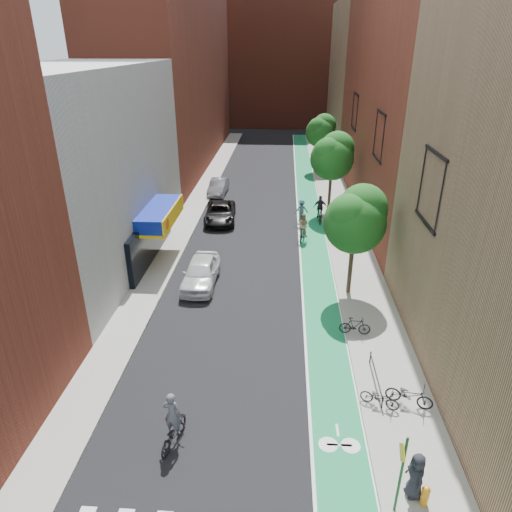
% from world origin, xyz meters
% --- Properties ---
extents(ground, '(160.00, 160.00, 0.00)m').
position_xyz_m(ground, '(0.00, 0.00, 0.00)').
color(ground, black).
rests_on(ground, ground).
extents(bike_lane, '(2.00, 68.00, 0.01)m').
position_xyz_m(bike_lane, '(4.00, 26.00, 0.01)').
color(bike_lane, '#16803A').
rests_on(bike_lane, ground).
extents(sidewalk_left, '(2.00, 68.00, 0.15)m').
position_xyz_m(sidewalk_left, '(-6.00, 26.00, 0.07)').
color(sidewalk_left, gray).
rests_on(sidewalk_left, ground).
extents(sidewalk_right, '(3.00, 68.00, 0.15)m').
position_xyz_m(sidewalk_right, '(6.50, 26.00, 0.07)').
color(sidewalk_right, gray).
rests_on(sidewalk_right, ground).
extents(building_left_white, '(8.00, 20.00, 12.00)m').
position_xyz_m(building_left_white, '(-11.00, 14.00, 6.00)').
color(building_left_white, silver).
rests_on(building_left_white, ground).
extents(building_left_far_red, '(8.00, 36.00, 22.00)m').
position_xyz_m(building_left_far_red, '(-11.00, 42.00, 11.00)').
color(building_left_far_red, maroon).
rests_on(building_left_far_red, ground).
extents(building_right_mid_red, '(8.00, 28.00, 22.00)m').
position_xyz_m(building_right_mid_red, '(12.00, 26.00, 11.00)').
color(building_right_mid_red, maroon).
rests_on(building_right_mid_red, ground).
extents(building_right_far_tan, '(8.00, 20.00, 18.00)m').
position_xyz_m(building_right_far_tan, '(12.00, 50.00, 9.00)').
color(building_right_far_tan, '#8C6B4C').
rests_on(building_right_far_tan, ground).
extents(building_far_closure, '(30.00, 14.00, 20.00)m').
position_xyz_m(building_far_closure, '(0.00, 72.00, 10.00)').
color(building_far_closure, maroon).
rests_on(building_far_closure, ground).
extents(tree_near, '(3.40, 3.36, 6.42)m').
position_xyz_m(tree_near, '(5.65, 10.02, 4.66)').
color(tree_near, '#332619').
rests_on(tree_near, ground).
extents(tree_mid, '(3.55, 3.53, 6.74)m').
position_xyz_m(tree_mid, '(5.65, 24.02, 4.89)').
color(tree_mid, '#332619').
rests_on(tree_mid, ground).
extents(tree_far, '(3.30, 3.25, 6.21)m').
position_xyz_m(tree_far, '(5.65, 38.02, 4.50)').
color(tree_far, '#332619').
rests_on(tree_far, ground).
extents(sign_pole, '(0.13, 0.71, 3.00)m').
position_xyz_m(sign_pole, '(5.38, -3.50, 1.84)').
color(sign_pole, '#194C26').
rests_on(sign_pole, sidewalk_right).
extents(parked_car_white, '(1.92, 4.72, 1.60)m').
position_xyz_m(parked_car_white, '(-3.00, 10.65, 0.80)').
color(parked_car_white, silver).
rests_on(parked_car_white, ground).
extents(parked_car_black, '(2.76, 5.31, 1.43)m').
position_xyz_m(parked_car_black, '(-3.30, 21.33, 0.71)').
color(parked_car_black, black).
rests_on(parked_car_black, ground).
extents(parked_car_silver, '(1.64, 4.31, 1.40)m').
position_xyz_m(parked_car_silver, '(-4.45, 28.60, 0.70)').
color(parked_car_silver, gray).
rests_on(parked_car_silver, ground).
extents(cyclist_lead, '(1.07, 1.96, 2.17)m').
position_xyz_m(cyclist_lead, '(-1.94, -1.21, 0.73)').
color(cyclist_lead, black).
rests_on(cyclist_lead, ground).
extents(cyclist_lane_near, '(0.96, 1.82, 2.07)m').
position_xyz_m(cyclist_lane_near, '(3.20, 17.67, 0.87)').
color(cyclist_lane_near, black).
rests_on(cyclist_lane_near, ground).
extents(cyclist_lane_mid, '(1.09, 1.77, 2.19)m').
position_xyz_m(cyclist_lane_mid, '(4.70, 21.57, 0.84)').
color(cyclist_lane_mid, black).
rests_on(cyclist_lane_mid, ground).
extents(cyclist_lane_far, '(1.13, 1.85, 2.00)m').
position_xyz_m(cyclist_lane_far, '(3.20, 21.07, 0.87)').
color(cyclist_lane_far, black).
rests_on(cyclist_lane_far, ground).
extents(parked_bike_near, '(1.62, 1.09, 0.80)m').
position_xyz_m(parked_bike_near, '(5.72, 0.94, 0.55)').
color(parked_bike_near, black).
rests_on(parked_bike_near, sidewalk_right).
extents(parked_bike_mid, '(1.54, 0.53, 0.91)m').
position_xyz_m(parked_bike_mid, '(5.40, 5.81, 0.61)').
color(parked_bike_mid, black).
rests_on(parked_bike_mid, sidewalk_right).
extents(parked_bike_far, '(1.93, 1.22, 0.96)m').
position_xyz_m(parked_bike_far, '(6.87, 1.07, 0.63)').
color(parked_bike_far, black).
rests_on(parked_bike_far, sidewalk_right).
extents(pedestrian, '(0.68, 0.90, 1.66)m').
position_xyz_m(pedestrian, '(6.07, -2.93, 0.98)').
color(pedestrian, black).
rests_on(pedestrian, sidewalk_right).
extents(fire_hydrant, '(0.26, 0.26, 0.74)m').
position_xyz_m(fire_hydrant, '(6.34, -3.25, 0.54)').
color(fire_hydrant, orange).
rests_on(fire_hydrant, sidewalk_right).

